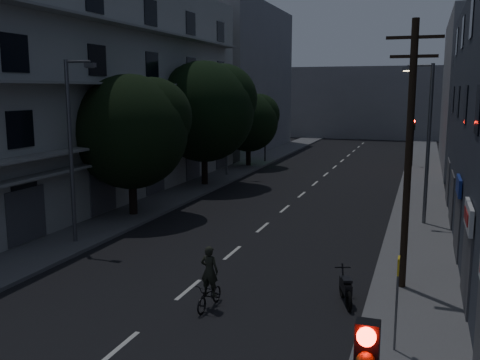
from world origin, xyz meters
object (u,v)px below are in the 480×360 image
Objects in this scene: cyclist at (210,287)px; motorcycle at (346,289)px; utility_pole at (409,151)px; bus_stop_sign at (397,287)px.

motorcycle is at bearing 28.40° from cyclist.
utility_pole is at bearing 36.12° from cyclist.
utility_pole reaches higher than cyclist.
bus_stop_sign is at bearing -79.55° from motorcycle.
utility_pole is 3.56× the size of bus_stop_sign.
utility_pole is 5.09× the size of motorcycle.
cyclist reaches higher than motorcycle.
bus_stop_sign is 3.80m from motorcycle.
cyclist is at bearing -147.96° from utility_pole.
utility_pole reaches higher than bus_stop_sign.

